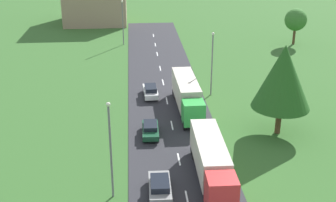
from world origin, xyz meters
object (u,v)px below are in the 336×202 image
object	(u,v)px
truck_third	(187,94)
lamppost_second	(110,146)
car_third	(160,187)
tree_birch	(283,77)
distant_building	(96,0)
car_fourth	(150,129)
truck_second	(212,161)
lamppost_fourth	(123,20)
tree_pine	(296,20)
car_fifth	(151,91)
lamppost_third	(212,61)

from	to	relation	value
truck_third	lamppost_second	distance (m)	20.13
car_third	tree_birch	bearing A→B (deg)	38.68
truck_third	car_third	world-z (taller)	truck_third
truck_third	lamppost_second	world-z (taller)	lamppost_second
distant_building	car_fourth	bearing A→B (deg)	-80.65
truck_second	truck_third	world-z (taller)	truck_third
truck_second	tree_birch	distance (m)	13.69
truck_third	lamppost_fourth	bearing A→B (deg)	104.63
truck_third	lamppost_second	xyz separation A→B (m)	(-8.57, -18.01, 2.74)
truck_second	car_third	bearing A→B (deg)	-158.98
lamppost_fourth	car_fourth	bearing A→B (deg)	-85.02
truck_second	car_fourth	bearing A→B (deg)	117.70
car_third	tree_pine	distance (m)	54.93
lamppost_second	car_fourth	bearing A→B (deg)	71.67
car_fifth	tree_pine	bearing A→B (deg)	41.03
truck_second	lamppost_second	world-z (taller)	lamppost_second
tree_pine	truck_second	bearing A→B (deg)	-117.25
lamppost_second	tree_birch	bearing A→B (deg)	31.35
truck_second	car_fifth	world-z (taller)	truck_second
car_third	tree_pine	bearing A→B (deg)	59.20
distant_building	tree_pine	bearing A→B (deg)	-30.26
car_third	lamppost_third	bearing A→B (deg)	69.99
lamppost_third	tree_birch	distance (m)	13.18
truck_second	car_third	distance (m)	5.25
car_fifth	tree_pine	size ratio (longest dim) A/B	0.70
truck_second	car_fifth	distance (m)	21.55
lamppost_fourth	tree_birch	distance (m)	42.07
lamppost_second	tree_birch	world-z (taller)	tree_birch
lamppost_fourth	distant_building	world-z (taller)	distant_building
truck_second	car_fifth	size ratio (longest dim) A/B	2.56
truck_third	car_fourth	xyz separation A→B (m)	(-4.83, -6.73, -1.36)
car_third	lamppost_fourth	xyz separation A→B (m)	(-3.59, 49.31, 3.68)
tree_pine	lamppost_second	bearing A→B (deg)	-124.40
car_fourth	car_fifth	distance (m)	11.40
tree_birch	lamppost_third	bearing A→B (deg)	114.79
lamppost_second	lamppost_third	xyz separation A→B (m)	(12.38, 22.73, -0.10)
tree_pine	truck_third	bearing A→B (deg)	-129.18
truck_third	tree_pine	world-z (taller)	tree_pine
car_third	lamppost_second	xyz separation A→B (m)	(-4.03, 0.19, 4.02)
car_fifth	car_fourth	bearing A→B (deg)	-92.67
lamppost_second	tree_birch	distance (m)	20.98
truck_third	distant_building	bearing A→B (deg)	105.70
lamppost_third	tree_pine	bearing A→B (deg)	50.78
lamppost_third	lamppost_fourth	distance (m)	28.97
truck_third	tree_birch	bearing A→B (deg)	-37.52
car_third	lamppost_third	world-z (taller)	lamppost_third
car_third	lamppost_fourth	bearing A→B (deg)	94.17
lamppost_fourth	tree_pine	distance (m)	31.74
lamppost_second	tree_birch	xyz separation A→B (m)	(17.86, 10.88, 1.70)
car_third	car_fourth	distance (m)	11.48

